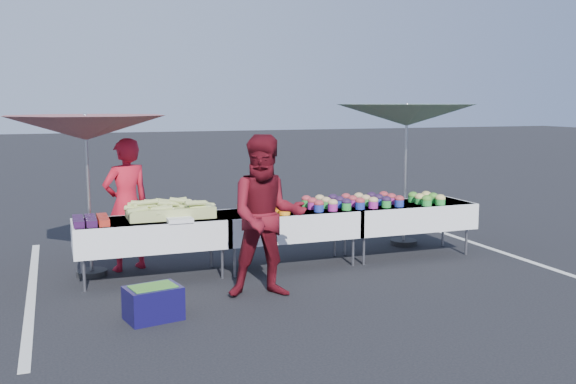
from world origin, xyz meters
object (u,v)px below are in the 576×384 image
object	(u,v)px
umbrella_left	(86,129)
umbrella_right	(407,116)
vendor	(126,205)
table_right	(406,215)
table_left	(151,232)
customer	(267,216)
storage_bin	(153,302)
table_center	(288,223)

from	to	relation	value
umbrella_left	umbrella_right	distance (m)	4.62
vendor	table_right	bearing A→B (deg)	152.69
table_left	umbrella_right	world-z (taller)	umbrella_right
customer	storage_bin	xyz separation A→B (m)	(-1.33, -0.36, -0.73)
table_left	storage_bin	size ratio (longest dim) A/B	3.10
vendor	umbrella_right	distance (m)	4.29
customer	umbrella_right	xyz separation A→B (m)	(2.80, 1.77, 1.05)
umbrella_right	customer	bearing A→B (deg)	-147.74
table_center	storage_bin	world-z (taller)	table_center
table_left	vendor	xyz separation A→B (m)	(-0.23, 0.55, 0.28)
table_center	umbrella_right	xyz separation A→B (m)	(2.12, 0.59, 1.38)
table_right	storage_bin	distance (m)	4.13
table_center	storage_bin	distance (m)	2.57
table_center	table_left	bearing A→B (deg)	180.00
umbrella_right	storage_bin	distance (m)	4.98
vendor	storage_bin	size ratio (longest dim) A/B	2.87
vendor	customer	size ratio (longest dim) A/B	0.94
table_center	umbrella_left	xyz separation A→B (m)	(-2.50, 0.40, 1.27)
table_center	vendor	world-z (taller)	vendor
table_right	customer	size ratio (longest dim) A/B	1.02
table_right	vendor	world-z (taller)	vendor
umbrella_left	vendor	bearing A→B (deg)	17.64
customer	storage_bin	world-z (taller)	customer
table_right	storage_bin	xyz separation A→B (m)	(-3.81, -1.54, -0.40)
table_left	umbrella_left	distance (m)	1.50
table_right	customer	bearing A→B (deg)	-154.67
table_center	umbrella_right	world-z (taller)	umbrella_right
vendor	umbrella_left	size ratio (longest dim) A/B	0.66
table_left	customer	world-z (taller)	customer
vendor	umbrella_left	bearing A→B (deg)	-1.49
table_left	table_right	world-z (taller)	same
vendor	umbrella_right	size ratio (longest dim) A/B	0.64
table_left	storage_bin	xyz separation A→B (m)	(-0.21, -1.54, -0.40)
vendor	umbrella_right	bearing A→B (deg)	161.46
umbrella_right	storage_bin	xyz separation A→B (m)	(-4.13, -2.13, -1.79)
vendor	table_left	bearing A→B (deg)	93.42
table_left	table_center	size ratio (longest dim) A/B	1.00
umbrella_right	storage_bin	size ratio (longest dim) A/B	4.46
umbrella_left	umbrella_right	xyz separation A→B (m)	(4.62, 0.19, 0.12)
table_center	table_right	size ratio (longest dim) A/B	1.00
table_left	table_right	bearing A→B (deg)	0.00
table_center	vendor	distance (m)	2.12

